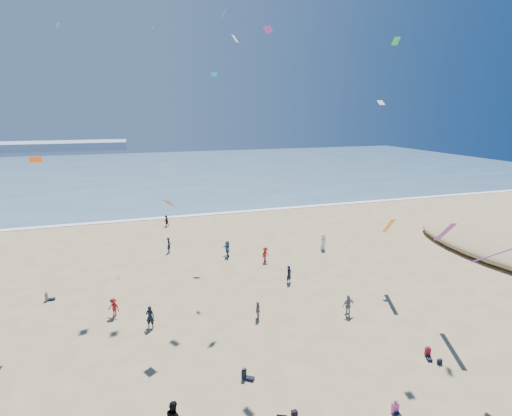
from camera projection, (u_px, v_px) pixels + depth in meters
name	position (u px, v px, depth m)	size (l,w,h in m)	color
ocean	(148.00, 171.00, 106.02)	(220.00, 100.00, 0.06)	#476B84
surf_line	(168.00, 217.00, 59.79)	(220.00, 1.20, 0.08)	white
standing_flyers	(247.00, 300.00, 31.88)	(30.40, 44.81, 1.87)	silver
seated_group	(262.00, 369.00, 23.99)	(25.80, 23.84, 0.84)	white
black_backpack	(294.00, 414.00, 20.76)	(0.30, 0.22, 0.38)	black
navy_bag	(440.00, 362.00, 25.12)	(0.28, 0.18, 0.34)	black
kites_aloft	(321.00, 129.00, 29.99)	(41.38, 36.44, 26.73)	red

